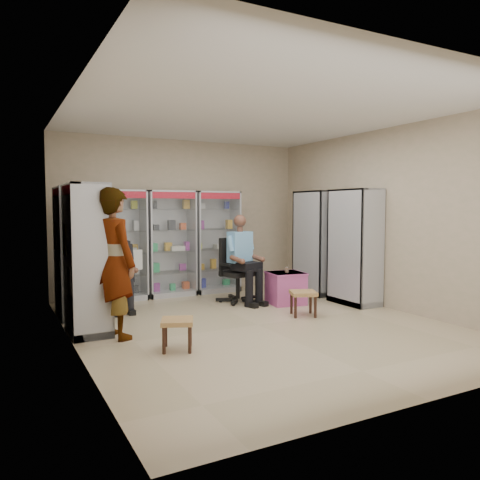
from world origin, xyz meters
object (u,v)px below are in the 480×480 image
cabinet_back_right (216,242)px  standing_man (115,263)px  cabinet_right_far (316,243)px  seated_shopkeeper (239,262)px  cabinet_back_mid (170,243)px  cabinet_back_left (120,245)px  pink_trunk (286,288)px  woven_stool_a (303,303)px  cabinet_right_near (355,247)px  woven_stool_b (177,334)px  cabinet_left_far (74,252)px  office_chair (238,270)px  cabinet_left_near (87,259)px  wooden_chair (116,281)px

cabinet_back_right → standing_man: (-2.55, -2.44, -0.03)m
cabinet_right_far → cabinet_back_right: bearing=55.3°
seated_shopkeeper → cabinet_back_mid: bearing=112.6°
cabinet_back_right → seated_shopkeeper: size_ratio=1.37×
cabinet_back_left → pink_trunk: cabinet_back_left is taller
cabinet_back_mid → cabinet_right_far: same height
woven_stool_a → cabinet_back_right: bearing=96.9°
cabinet_back_right → cabinet_right_far: 1.98m
cabinet_right_near → cabinet_back_left: bearing=57.7°
cabinet_back_right → woven_stool_b: (-2.03, -3.31, -0.82)m
pink_trunk → woven_stool_a: size_ratio=1.49×
cabinet_left_far → woven_stool_a: (3.14, -1.63, -0.81)m
cabinet_left_far → office_chair: cabinet_left_far is taller
cabinet_right_near → office_chair: bearing=57.9°
cabinet_left_near → wooden_chair: size_ratio=2.13×
seated_shopkeeper → woven_stool_b: 2.91m
wooden_chair → standing_man: bearing=-103.2°
cabinet_back_mid → cabinet_left_near: same height
cabinet_left_far → woven_stool_a: bearing=62.5°
standing_man → woven_stool_b: bearing=-168.9°
cabinet_back_mid → cabinet_back_right: bearing=0.0°
office_chair → standing_man: (-2.45, -1.29, 0.40)m
woven_stool_b → woven_stool_a: bearing=17.6°
standing_man → cabinet_back_left: bearing=-34.6°
office_chair → cabinet_right_near: bearing=-44.9°
cabinet_back_left → cabinet_back_mid: bearing=0.0°
cabinet_left_far → cabinet_right_far: bearing=87.4°
pink_trunk → woven_stool_a: 0.93m
cabinet_left_near → pink_trunk: bearing=95.9°
cabinet_back_left → cabinet_left_near: size_ratio=1.00×
cabinet_left_far → cabinet_left_near: same height
cabinet_left_near → seated_shopkeeper: (2.73, 0.83, -0.27)m
pink_trunk → office_chair: bearing=141.6°
seated_shopkeeper → pink_trunk: seated_shopkeeper is taller
cabinet_right_near → cabinet_left_near: 4.46m
cabinet_left_far → cabinet_left_near: 1.10m
cabinet_left_near → wooden_chair: (0.68, 1.30, -0.53)m
office_chair → woven_stool_a: size_ratio=2.98×
pink_trunk → woven_stool_b: 3.07m
cabinet_left_near → woven_stool_b: size_ratio=5.42×
cabinet_back_mid → standing_man: cabinet_back_mid is taller
wooden_chair → woven_stool_a: 3.08m
woven_stool_a → pink_trunk: bearing=73.6°
cabinet_back_left → cabinet_left_far: bearing=-135.0°
cabinet_right_far → standing_man: (-4.18, -1.31, -0.03)m
pink_trunk → woven_stool_b: (-2.60, -1.63, -0.09)m
cabinet_right_far → standing_man: 4.38m
cabinet_back_left → wooden_chair: bearing=-108.9°
seated_shopkeeper → woven_stool_b: size_ratio=3.95×
wooden_chair → woven_stool_b: 2.59m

